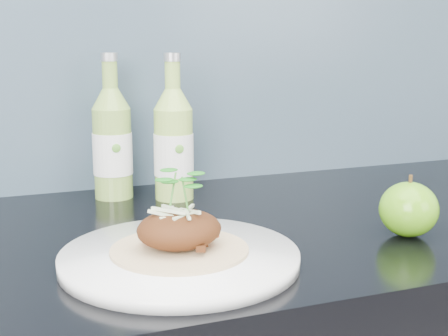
{
  "coord_description": "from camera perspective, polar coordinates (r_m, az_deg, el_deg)",
  "views": [
    {
      "loc": [
        -0.31,
        0.88,
        1.17
      ],
      "look_at": [
        -0.03,
        1.62,
        1.0
      ],
      "focal_mm": 50.0,
      "sensor_mm": 36.0,
      "label": 1
    }
  ],
  "objects": [
    {
      "name": "cider_bottle_left",
      "position": [
        1.06,
        -10.18,
        2.2
      ],
      "size": [
        0.08,
        0.08,
        0.24
      ],
      "rotation": [
        0.0,
        0.0,
        -0.24
      ],
      "color": "#82AA47",
      "rests_on": "kitchen_counter"
    },
    {
      "name": "cider_bottle_right",
      "position": [
        1.04,
        -4.63,
        2.15
      ],
      "size": [
        0.09,
        0.09,
        0.24
      ],
      "rotation": [
        0.0,
        0.0,
        0.42
      ],
      "color": "#9AC351",
      "rests_on": "kitchen_counter"
    },
    {
      "name": "dinner_plate",
      "position": [
        0.76,
        -4.07,
        -8.16
      ],
      "size": [
        0.36,
        0.36,
        0.02
      ],
      "color": "white",
      "rests_on": "kitchen_counter"
    },
    {
      "name": "pork_taco",
      "position": [
        0.74,
        -4.12,
        -5.47
      ],
      "size": [
        0.17,
        0.17,
        0.1
      ],
      "color": "tan",
      "rests_on": "dinner_plate"
    },
    {
      "name": "green_apple",
      "position": [
        0.88,
        16.53,
        -3.64
      ],
      "size": [
        0.1,
        0.1,
        0.09
      ],
      "rotation": [
        0.0,
        0.0,
        -0.3
      ],
      "color": "#3E9910",
      "rests_on": "kitchen_counter"
    }
  ]
}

